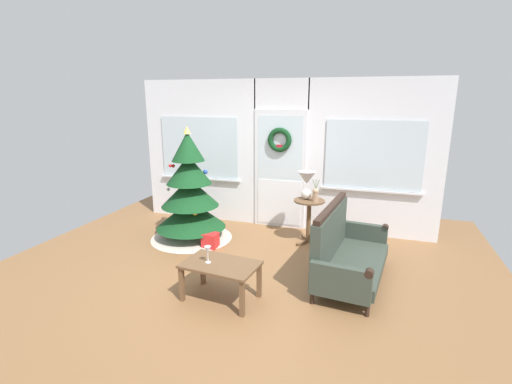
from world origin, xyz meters
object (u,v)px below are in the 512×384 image
(flower_vase, at_px, (315,194))
(wine_glass, at_px, (208,251))
(gift_box, at_px, (210,240))
(coffee_table, at_px, (221,269))
(side_table, at_px, (309,212))
(settee_sofa, at_px, (344,251))
(christmas_tree, at_px, (190,198))
(table_lamp, at_px, (307,181))

(flower_vase, bearing_deg, wine_glass, -114.08)
(gift_box, bearing_deg, coffee_table, -60.63)
(side_table, bearing_deg, gift_box, -153.98)
(settee_sofa, bearing_deg, coffee_table, -144.30)
(christmas_tree, distance_m, side_table, 1.91)
(side_table, height_order, flower_vase, flower_vase)
(side_table, bearing_deg, christmas_tree, -167.60)
(settee_sofa, height_order, flower_vase, flower_vase)
(side_table, distance_m, gift_box, 1.60)
(side_table, height_order, gift_box, side_table)
(table_lamp, bearing_deg, side_table, -33.69)
(flower_vase, height_order, coffee_table, flower_vase)
(settee_sofa, relative_size, table_lamp, 3.76)
(table_lamp, distance_m, wine_glass, 2.23)
(coffee_table, distance_m, wine_glass, 0.25)
(settee_sofa, bearing_deg, side_table, 120.58)
(table_lamp, bearing_deg, christmas_tree, -165.99)
(gift_box, bearing_deg, side_table, 26.02)
(christmas_tree, relative_size, wine_glass, 9.34)
(table_lamp, distance_m, coffee_table, 2.22)
(christmas_tree, distance_m, gift_box, 0.77)
(table_lamp, relative_size, gift_box, 1.95)
(christmas_tree, height_order, gift_box, christmas_tree)
(table_lamp, xyz_separation_m, flower_vase, (0.16, -0.10, -0.17))
(side_table, relative_size, flower_vase, 1.99)
(table_lamp, relative_size, wine_glass, 2.26)
(settee_sofa, xyz_separation_m, flower_vase, (-0.54, 1.03, 0.44))
(coffee_table, xyz_separation_m, wine_glass, (-0.14, -0.02, 0.21))
(table_lamp, relative_size, coffee_table, 0.49)
(christmas_tree, height_order, table_lamp, christmas_tree)
(settee_sofa, xyz_separation_m, gift_box, (-2.04, 0.41, -0.26))
(gift_box, bearing_deg, flower_vase, 22.55)
(table_lamp, bearing_deg, coffee_table, -105.81)
(settee_sofa, bearing_deg, christmas_tree, 164.73)
(table_lamp, height_order, coffee_table, table_lamp)
(settee_sofa, height_order, wine_glass, settee_sofa)
(coffee_table, bearing_deg, flower_vase, 69.21)
(flower_vase, bearing_deg, table_lamp, 147.99)
(settee_sofa, xyz_separation_m, wine_glass, (-1.43, -0.95, 0.20))
(christmas_tree, bearing_deg, side_table, 12.40)
(christmas_tree, height_order, side_table, christmas_tree)
(side_table, height_order, wine_glass, side_table)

